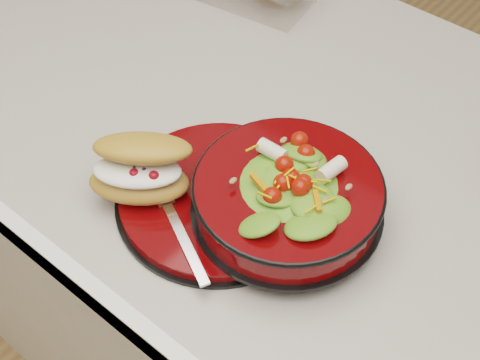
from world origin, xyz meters
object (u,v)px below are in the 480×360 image
Objects in this scene: salad_bowl at (288,191)px; fork at (178,227)px; island_counter at (241,267)px; croissant at (141,169)px; dinner_plate at (218,197)px.

salad_bowl is 1.52× the size of fork.
croissant is (0.03, -0.23, 0.50)m from island_counter.
salad_bowl is 0.14m from fork.
dinner_plate is at bearing -58.97° from island_counter.
fork reaches higher than island_counter.
island_counter is 8.57× the size of croissant.
island_counter is 0.55m from croissant.
dinner_plate is 1.68× the size of fork.
dinner_plate is 1.11× the size of salad_bowl.
salad_bowl is 1.65× the size of croissant.
island_counter is 4.69× the size of dinner_plate.
dinner_plate is at bearing -158.56° from salad_bowl.
croissant is at bearing 102.52° from fork.
island_counter is 5.20× the size of salad_bowl.
croissant is 0.92× the size of fork.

